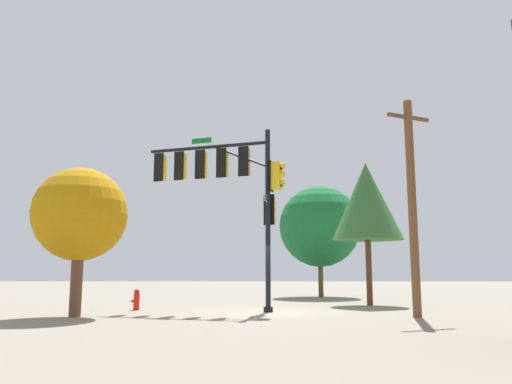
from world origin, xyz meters
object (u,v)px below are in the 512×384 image
(signal_pole_assembly, at_px, (229,180))
(tree_near, at_px, (320,226))
(fire_hydrant, at_px, (136,300))
(utility_pole, at_px, (412,202))
(tree_far, at_px, (80,215))
(tree_mid, at_px, (367,201))

(signal_pole_assembly, bearing_deg, tree_near, -113.80)
(fire_hydrant, distance_m, tree_near, 14.19)
(utility_pole, distance_m, tree_far, 11.68)
(tree_near, distance_m, tree_mid, 7.77)
(tree_far, bearing_deg, signal_pole_assembly, -152.28)
(fire_hydrant, height_order, tree_near, tree_near)
(fire_hydrant, relative_size, tree_near, 0.12)
(utility_pole, xyz_separation_m, tree_mid, (0.36, -6.07, 0.87))
(utility_pole, height_order, fire_hydrant, utility_pole)
(tree_near, relative_size, tree_mid, 1.02)
(fire_hydrant, xyz_separation_m, tree_near, (-8.57, -10.63, 3.88))
(tree_near, bearing_deg, tree_mid, 100.38)
(utility_pole, height_order, tree_near, utility_pole)
(tree_near, bearing_deg, utility_pole, 97.32)
(tree_mid, relative_size, tree_far, 1.28)
(utility_pole, relative_size, tree_mid, 1.15)
(signal_pole_assembly, distance_m, tree_near, 12.09)
(utility_pole, bearing_deg, fire_hydrant, -16.51)
(fire_hydrant, height_order, tree_mid, tree_mid)
(signal_pole_assembly, height_order, tree_near, signal_pole_assembly)
(signal_pole_assembly, distance_m, tree_mid, 7.14)
(signal_pole_assembly, xyz_separation_m, utility_pole, (-6.62, 2.66, -1.31))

